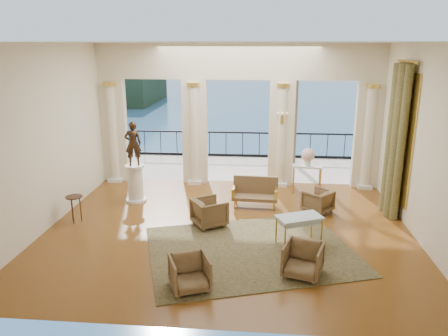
# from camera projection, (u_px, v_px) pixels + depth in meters

# --- Properties ---
(floor) EXTENTS (9.00, 9.00, 0.00)m
(floor) POSITION_uv_depth(u_px,v_px,m) (228.00, 229.00, 10.91)
(floor) COLOR #4F2A0B
(floor) RESTS_ON ground
(room_walls) EXTENTS (9.00, 9.00, 9.00)m
(room_walls) POSITION_uv_depth(u_px,v_px,m) (224.00, 124.00, 9.06)
(room_walls) COLOR #F4EBCD
(room_walls) RESTS_ON ground
(arcade) EXTENTS (9.00, 0.56, 4.50)m
(arcade) POSITION_uv_depth(u_px,v_px,m) (238.00, 106.00, 13.87)
(arcade) COLOR beige
(arcade) RESTS_ON ground
(terrace) EXTENTS (10.00, 3.60, 0.10)m
(terrace) POSITION_uv_depth(u_px,v_px,m) (240.00, 168.00, 16.48)
(terrace) COLOR beige
(terrace) RESTS_ON ground
(balustrade) EXTENTS (9.00, 0.06, 1.03)m
(balustrade) POSITION_uv_depth(u_px,v_px,m) (243.00, 147.00, 17.89)
(balustrade) COLOR black
(balustrade) RESTS_ON terrace
(palm_tree) EXTENTS (2.00, 2.00, 4.50)m
(palm_tree) POSITION_uv_depth(u_px,v_px,m) (297.00, 55.00, 15.94)
(palm_tree) COLOR #4C3823
(palm_tree) RESTS_ON terrace
(headland) EXTENTS (22.00, 18.00, 6.00)m
(headland) POSITION_uv_depth(u_px,v_px,m) (98.00, 86.00, 81.38)
(headland) COLOR black
(headland) RESTS_ON sea
(sea) EXTENTS (160.00, 160.00, 0.00)m
(sea) POSITION_uv_depth(u_px,v_px,m) (258.00, 112.00, 70.03)
(sea) COLOR #255E85
(sea) RESTS_ON ground
(curtain) EXTENTS (0.33, 1.40, 4.09)m
(curtain) POSITION_uv_depth(u_px,v_px,m) (396.00, 141.00, 11.43)
(curtain) COLOR #494822
(curtain) RESTS_ON ground
(window_frame) EXTENTS (0.04, 1.60, 3.40)m
(window_frame) POSITION_uv_depth(u_px,v_px,m) (403.00, 138.00, 11.39)
(window_frame) COLOR gold
(window_frame) RESTS_ON room_walls
(wall_sconce) EXTENTS (0.30, 0.11, 0.33)m
(wall_sconce) POSITION_uv_depth(u_px,v_px,m) (282.00, 119.00, 13.54)
(wall_sconce) COLOR gold
(wall_sconce) RESTS_ON arcade
(rug) EXTENTS (5.30, 4.66, 0.02)m
(rug) POSITION_uv_depth(u_px,v_px,m) (251.00, 250.00, 9.79)
(rug) COLOR #2C3219
(rug) RESTS_ON ground
(armchair_a) EXTENTS (0.90, 0.87, 0.72)m
(armchair_a) POSITION_uv_depth(u_px,v_px,m) (190.00, 272.00, 8.17)
(armchair_a) COLOR #412E19
(armchair_a) RESTS_ON ground
(armchair_b) EXTENTS (0.90, 0.87, 0.75)m
(armchair_b) POSITION_uv_depth(u_px,v_px,m) (303.00, 258.00, 8.65)
(armchair_b) COLOR #412E19
(armchair_b) RESTS_ON ground
(armchair_c) EXTENTS (0.92, 0.93, 0.70)m
(armchair_c) POSITION_uv_depth(u_px,v_px,m) (318.00, 200.00, 11.97)
(armchair_c) COLOR #412E19
(armchair_c) RESTS_ON ground
(armchair_d) EXTENTS (1.00, 1.02, 0.78)m
(armchair_d) POSITION_uv_depth(u_px,v_px,m) (209.00, 211.00, 11.06)
(armchair_d) COLOR #412E19
(armchair_d) RESTS_ON ground
(settee) EXTENTS (1.30, 0.61, 0.85)m
(settee) POSITION_uv_depth(u_px,v_px,m) (255.00, 192.00, 12.39)
(settee) COLOR #412E19
(settee) RESTS_ON ground
(game_table) EXTENTS (1.15, 0.92, 0.70)m
(game_table) POSITION_uv_depth(u_px,v_px,m) (299.00, 219.00, 9.94)
(game_table) COLOR #ADC9DB
(game_table) RESTS_ON ground
(pedestal) EXTENTS (0.60, 0.60, 1.11)m
(pedestal) POSITION_uv_depth(u_px,v_px,m) (135.00, 184.00, 12.74)
(pedestal) COLOR silver
(pedestal) RESTS_ON ground
(statue) EXTENTS (0.54, 0.43, 1.27)m
(statue) POSITION_uv_depth(u_px,v_px,m) (133.00, 144.00, 12.41)
(statue) COLOR #312116
(statue) RESTS_ON pedestal
(console_table) EXTENTS (0.95, 0.47, 0.87)m
(console_table) POSITION_uv_depth(u_px,v_px,m) (307.00, 170.00, 13.45)
(console_table) COLOR silver
(console_table) RESTS_ON ground
(urn) EXTENTS (0.42, 0.42, 0.55)m
(urn) POSITION_uv_depth(u_px,v_px,m) (308.00, 156.00, 13.32)
(urn) COLOR white
(urn) RESTS_ON console_table
(side_table) EXTENTS (0.43, 0.43, 0.70)m
(side_table) POSITION_uv_depth(u_px,v_px,m) (74.00, 200.00, 11.25)
(side_table) COLOR black
(side_table) RESTS_ON ground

